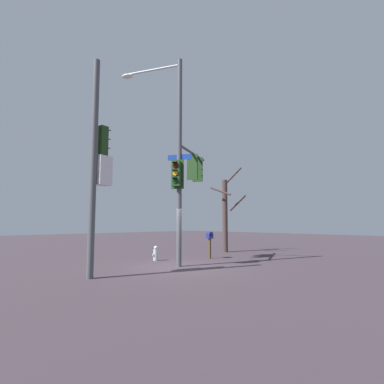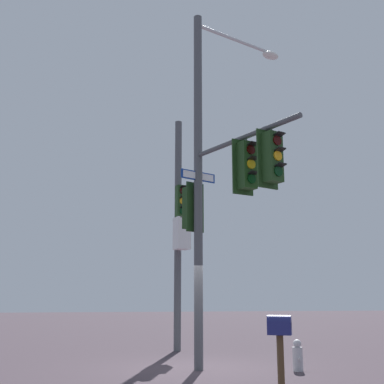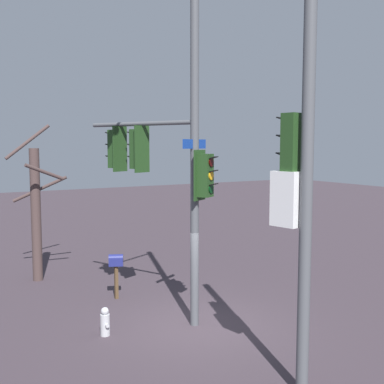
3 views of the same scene
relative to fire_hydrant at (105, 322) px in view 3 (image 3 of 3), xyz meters
name	(u,v)px [view 3 (image 3 of 3)]	position (x,y,z in m)	size (l,w,h in m)	color
ground_plane	(199,326)	(0.68, 2.36, -0.34)	(80.00, 80.00, 0.00)	#392F36
main_signal_pole_assembly	(169,140)	(-0.05, 1.87, 4.58)	(4.77, 3.35, 9.42)	#4C4F54
secondary_pole_assembly	(298,187)	(4.42, 2.28, 3.65)	(0.83, 0.55, 7.79)	#4C4F54
fire_hydrant	(105,322)	(0.00, 0.00, 0.00)	(0.38, 0.24, 0.73)	#B2B2B7
mailbox	(116,264)	(-2.58, 1.31, 0.76)	(0.40, 0.50, 1.41)	#4C3823
bare_tree_behind_pole	(36,209)	(-5.96, -0.33, 2.20)	(2.22, 2.16, 5.55)	#433331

